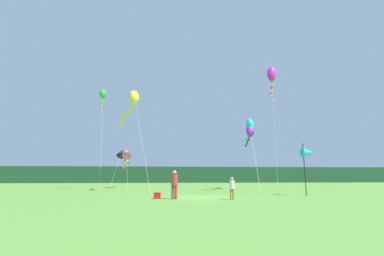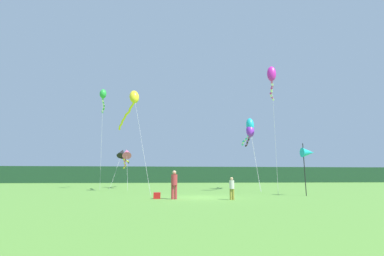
# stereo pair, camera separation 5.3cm
# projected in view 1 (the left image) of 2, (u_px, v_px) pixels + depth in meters

# --- Properties ---
(ground_plane) EXTENTS (120.00, 120.00, 0.00)m
(ground_plane) POSITION_uv_depth(u_px,v_px,m) (201.00, 197.00, 17.95)
(ground_plane) COLOR #5B9338
(distant_treeline) EXTENTS (108.00, 2.79, 3.56)m
(distant_treeline) POSITION_uv_depth(u_px,v_px,m) (174.00, 175.00, 62.33)
(distant_treeline) COLOR #1E4228
(distant_treeline) RESTS_ON ground
(person_adult) EXTENTS (0.38, 0.38, 1.72)m
(person_adult) POSITION_uv_depth(u_px,v_px,m) (174.00, 183.00, 16.67)
(person_adult) COLOR #B23338
(person_adult) RESTS_ON ground
(person_child) EXTENTS (0.29, 0.29, 1.32)m
(person_child) POSITION_uv_depth(u_px,v_px,m) (232.00, 187.00, 16.16)
(person_child) COLOR olive
(person_child) RESTS_ON ground
(cooler_box) EXTENTS (0.42, 0.36, 0.38)m
(cooler_box) POSITION_uv_depth(u_px,v_px,m) (157.00, 196.00, 16.90)
(cooler_box) COLOR red
(cooler_box) RESTS_ON ground
(banner_flag_pole) EXTENTS (0.90, 0.70, 3.75)m
(banner_flag_pole) POSITION_uv_depth(u_px,v_px,m) (308.00, 153.00, 19.99)
(banner_flag_pole) COLOR black
(banner_flag_pole) RESTS_ON ground
(kite_yellow) EXTENTS (4.17, 9.91, 9.47)m
(kite_yellow) POSITION_uv_depth(u_px,v_px,m) (132.00, 101.00, 26.18)
(kite_yellow) COLOR #B2B2B2
(kite_yellow) RESTS_ON ground
(kite_magenta) EXTENTS (2.69, 6.16, 11.38)m
(kite_magenta) POSITION_uv_depth(u_px,v_px,m) (272.00, 77.00, 25.36)
(kite_magenta) COLOR #B2B2B2
(kite_magenta) RESTS_ON ground
(kite_green) EXTENTS (1.78, 6.67, 11.41)m
(kite_green) POSITION_uv_depth(u_px,v_px,m) (103.00, 96.00, 32.03)
(kite_green) COLOR #B2B2B2
(kite_green) RESTS_ON ground
(kite_rainbow) EXTENTS (2.16, 11.20, 4.90)m
(kite_rainbow) POSITION_uv_depth(u_px,v_px,m) (126.00, 155.00, 32.56)
(kite_rainbow) COLOR #B2B2B2
(kite_rainbow) RESTS_ON ground
(kite_purple) EXTENTS (1.33, 7.87, 7.12)m
(kite_purple) POSITION_uv_depth(u_px,v_px,m) (250.00, 132.00, 29.86)
(kite_purple) COLOR #B2B2B2
(kite_purple) RESTS_ON ground
(kite_cyan) EXTENTS (0.87, 6.98, 7.79)m
(kite_cyan) POSITION_uv_depth(u_px,v_px,m) (249.00, 127.00, 30.28)
(kite_cyan) COLOR #B2B2B2
(kite_cyan) RESTS_ON ground
(kite_black) EXTENTS (1.35, 6.52, 5.03)m
(kite_black) POSITION_uv_depth(u_px,v_px,m) (122.00, 154.00, 34.40)
(kite_black) COLOR #B2B2B2
(kite_black) RESTS_ON ground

